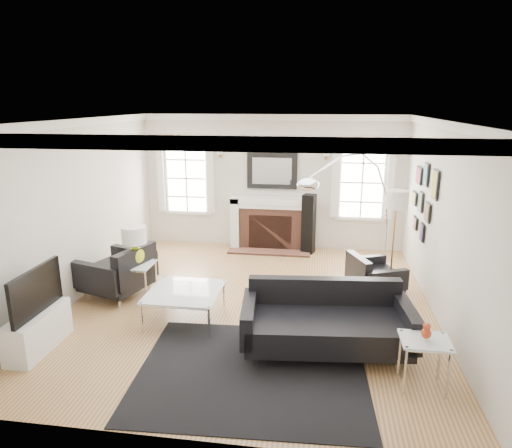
% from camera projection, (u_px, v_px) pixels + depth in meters
% --- Properties ---
extents(floor, '(6.00, 6.00, 0.00)m').
position_uv_depth(floor, '(250.00, 304.00, 7.11)').
color(floor, '#93603D').
rests_on(floor, ground).
extents(back_wall, '(5.50, 0.04, 2.80)m').
position_uv_depth(back_wall, '(272.00, 182.00, 9.61)').
color(back_wall, silver).
rests_on(back_wall, floor).
extents(front_wall, '(5.50, 0.04, 2.80)m').
position_uv_depth(front_wall, '(195.00, 303.00, 3.88)').
color(front_wall, silver).
rests_on(front_wall, floor).
extents(left_wall, '(0.04, 6.00, 2.80)m').
position_uv_depth(left_wall, '(76.00, 211.00, 7.12)').
color(left_wall, silver).
rests_on(left_wall, floor).
extents(right_wall, '(0.04, 6.00, 2.80)m').
position_uv_depth(right_wall, '(444.00, 224.00, 6.36)').
color(right_wall, silver).
rests_on(right_wall, floor).
extents(ceiling, '(5.50, 6.00, 0.02)m').
position_uv_depth(ceiling, '(250.00, 120.00, 6.38)').
color(ceiling, white).
rests_on(ceiling, back_wall).
extents(crown_molding, '(5.50, 6.00, 0.12)m').
position_uv_depth(crown_molding, '(250.00, 125.00, 6.39)').
color(crown_molding, white).
rests_on(crown_molding, back_wall).
extents(fireplace, '(1.70, 0.69, 1.11)m').
position_uv_depth(fireplace, '(271.00, 224.00, 9.63)').
color(fireplace, white).
rests_on(fireplace, floor).
extents(mantel_mirror, '(1.05, 0.07, 0.75)m').
position_uv_depth(mantel_mirror, '(272.00, 171.00, 9.50)').
color(mantel_mirror, black).
rests_on(mantel_mirror, back_wall).
extents(window_left, '(1.24, 0.15, 1.62)m').
position_uv_depth(window_left, '(187.00, 178.00, 9.80)').
color(window_left, white).
rests_on(window_left, back_wall).
extents(window_right, '(1.24, 0.15, 1.62)m').
position_uv_depth(window_right, '(362.00, 182.00, 9.29)').
color(window_right, white).
rests_on(window_right, back_wall).
extents(gallery_wall, '(0.04, 1.73, 1.29)m').
position_uv_depth(gallery_wall, '(424.00, 196.00, 7.57)').
color(gallery_wall, black).
rests_on(gallery_wall, right_wall).
extents(tv_unit, '(0.35, 1.00, 1.09)m').
position_uv_depth(tv_unit, '(38.00, 325.00, 5.74)').
color(tv_unit, white).
rests_on(tv_unit, floor).
extents(area_rug, '(2.74, 2.32, 0.01)m').
position_uv_depth(area_rug, '(252.00, 372.00, 5.32)').
color(area_rug, black).
rests_on(area_rug, floor).
extents(sofa, '(2.18, 1.15, 0.68)m').
position_uv_depth(sofa, '(326.00, 322.00, 5.73)').
color(sofa, black).
rests_on(sofa, floor).
extents(armchair_left, '(1.18, 1.26, 0.70)m').
position_uv_depth(armchair_left, '(120.00, 273.00, 7.33)').
color(armchair_left, black).
rests_on(armchair_left, floor).
extents(armchair_right, '(0.97, 1.02, 0.55)m').
position_uv_depth(armchair_right, '(372.00, 276.00, 7.41)').
color(armchair_right, black).
rests_on(armchair_right, floor).
extents(coffee_table, '(1.01, 1.01, 0.45)m').
position_uv_depth(coffee_table, '(185.00, 293.00, 6.49)').
color(coffee_table, silver).
rests_on(coffee_table, floor).
extents(side_table_left, '(0.53, 0.53, 0.58)m').
position_uv_depth(side_table_left, '(137.00, 270.00, 7.20)').
color(side_table_left, silver).
rests_on(side_table_left, floor).
extents(nesting_table, '(0.52, 0.44, 0.58)m').
position_uv_depth(nesting_table, '(424.00, 350.00, 4.93)').
color(nesting_table, silver).
rests_on(nesting_table, floor).
extents(gourd_lamp, '(0.38, 0.38, 0.61)m').
position_uv_depth(gourd_lamp, '(135.00, 243.00, 7.08)').
color(gourd_lamp, '#CDD81B').
rests_on(gourd_lamp, side_table_left).
extents(orange_vase, '(0.11, 0.11, 0.18)m').
position_uv_depth(orange_vase, '(426.00, 332.00, 4.88)').
color(orange_vase, '#B63817').
rests_on(orange_vase, nesting_table).
extents(arc_floor_lamp, '(1.66, 1.54, 2.35)m').
position_uv_depth(arc_floor_lamp, '(350.00, 215.00, 7.41)').
color(arc_floor_lamp, silver).
rests_on(arc_floor_lamp, floor).
extents(stick_floor_lamp, '(0.35, 0.35, 1.72)m').
position_uv_depth(stick_floor_lamp, '(396.00, 205.00, 7.11)').
color(stick_floor_lamp, '#C58344').
rests_on(stick_floor_lamp, floor).
extents(speaker_tower, '(0.30, 0.30, 1.23)m').
position_uv_depth(speaker_tower, '(309.00, 224.00, 9.37)').
color(speaker_tower, black).
rests_on(speaker_tower, floor).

